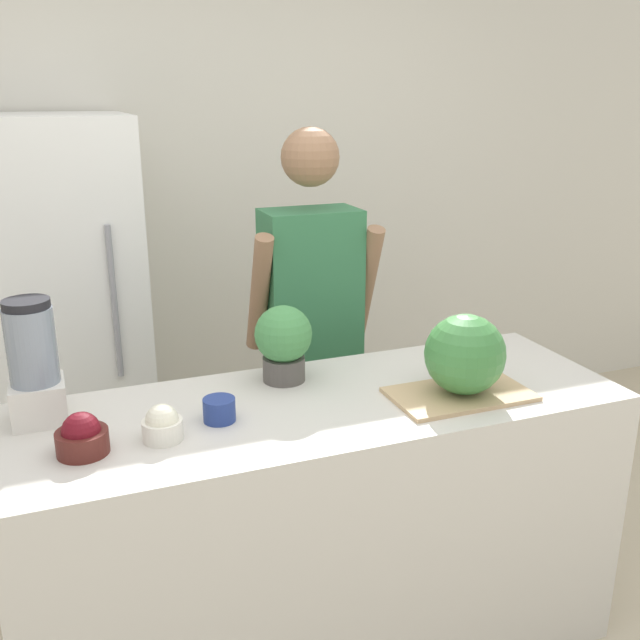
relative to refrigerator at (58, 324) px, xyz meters
name	(u,v)px	position (x,y,z in m)	size (l,w,h in m)	color
wall_back	(202,201)	(0.74, 0.41, 0.43)	(8.00, 0.06, 2.60)	silver
counter_island	(324,529)	(0.74, -1.25, -0.41)	(1.88, 0.66, 0.92)	beige
refrigerator	(58,324)	(0.00, 0.00, 0.00)	(0.71, 0.74, 1.74)	white
person	(311,336)	(0.94, -0.59, 0.01)	(0.51, 0.27, 1.70)	#333338
cutting_board	(460,394)	(1.14, -1.38, 0.06)	(0.43, 0.25, 0.01)	tan
watermelon	(465,354)	(1.15, -1.38, 0.19)	(0.25, 0.25, 0.25)	#3D7F3D
bowl_cherries	(82,437)	(0.03, -1.34, 0.09)	(0.14, 0.14, 0.11)	#511E19
bowl_cream	(162,425)	(0.24, -1.33, 0.09)	(0.11, 0.11, 0.10)	white
bowl_small_blue	(219,410)	(0.41, -1.28, 0.08)	(0.09, 0.09, 0.07)	navy
blender	(34,365)	(-0.07, -1.09, 0.22)	(0.15, 0.15, 0.36)	silver
potted_plant	(283,341)	(0.68, -1.05, 0.18)	(0.19, 0.19, 0.25)	#514C47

